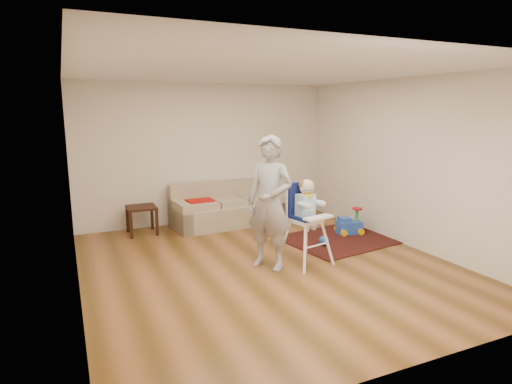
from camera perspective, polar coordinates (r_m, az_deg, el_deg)
name	(u,v)px	position (r m, az deg, el deg)	size (l,w,h in m)	color
ground	(267,265)	(6.24, 1.53, -9.69)	(5.50, 5.50, 0.00)	#553712
room_envelope	(252,132)	(6.33, -0.47, 8.00)	(5.04, 5.52, 2.72)	silver
sofa	(228,204)	(8.26, -3.77, -1.62)	(2.17, 1.02, 0.82)	tan
side_table	(142,220)	(7.94, -14.97, -3.63)	(0.50, 0.50, 0.50)	black
area_rug	(342,238)	(7.59, 11.43, -6.08)	(1.97, 1.48, 0.02)	black
ride_on_toy	(349,221)	(7.83, 12.35, -3.75)	(0.43, 0.31, 0.47)	blue
toy_ball	(324,241)	(7.11, 9.06, -6.41)	(0.16, 0.16, 0.16)	blue
high_chair	(306,224)	(6.15, 6.67, -4.20)	(0.69, 0.69, 1.25)	white
adult	(270,203)	(5.91, 1.83, -1.46)	(0.68, 0.45, 1.86)	gray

